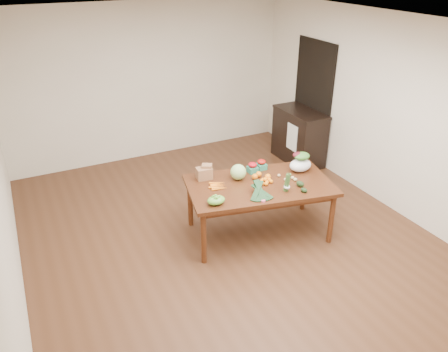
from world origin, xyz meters
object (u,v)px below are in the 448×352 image
cabinet (299,136)px  kale_bunch (261,192)px  paper_bag (204,172)px  mandarin_cluster (265,180)px  salad_bag (301,163)px  asparagus_bundle (287,182)px  cabbage (238,172)px  dining_table (259,209)px

cabinet → kale_bunch: 2.82m
paper_bag → mandarin_cluster: size_ratio=1.46×
mandarin_cluster → kale_bunch: size_ratio=0.45×
kale_bunch → salad_bag: size_ratio=1.29×
cabinet → kale_bunch: (-1.98, -1.98, 0.36)m
cabinet → paper_bag: size_ratio=3.88×
mandarin_cluster → asparagus_bundle: bearing=-67.7°
cabbage → paper_bag: bearing=151.8°
dining_table → cabinet: bearing=54.5°
cabbage → mandarin_cluster: (0.25, -0.25, -0.06)m
kale_bunch → salad_bag: salad_bag is taller
paper_bag → dining_table: bearing=-37.4°
cabinet → salad_bag: bearing=-125.6°
paper_bag → asparagus_bundle: (0.77, -0.76, 0.03)m
cabinet → paper_bag: 2.71m
paper_bag → cabbage: bearing=-28.2°
cabbage → mandarin_cluster: 0.36m
paper_bag → asparagus_bundle: 1.08m
dining_table → asparagus_bundle: asparagus_bundle is taller
paper_bag → mandarin_cluster: bearing=-35.4°
cabbage → asparagus_bundle: 0.67m
cabbage → salad_bag: size_ratio=0.66×
kale_bunch → cabinet: bearing=56.7°
salad_bag → asparagus_bundle: bearing=-140.5°
dining_table → salad_bag: 0.84m
dining_table → cabbage: (-0.19, 0.23, 0.48)m
mandarin_cluster → asparagus_bundle: (0.13, -0.31, 0.08)m
salad_bag → dining_table: bearing=-173.8°
cabbage → mandarin_cluster: bearing=-44.4°
cabbage → asparagus_bundle: asparagus_bundle is taller
cabbage → salad_bag: (0.86, -0.16, 0.02)m
cabinet → mandarin_cluster: size_ratio=5.67×
dining_table → kale_bunch: 0.58m
cabinet → asparagus_bundle: asparagus_bundle is taller
mandarin_cluster → kale_bunch: (-0.24, -0.29, 0.04)m
dining_table → asparagus_bundle: bearing=-47.5°
paper_bag → cabbage: 0.44m
paper_bag → kale_bunch: bearing=-61.8°
salad_bag → kale_bunch: bearing=-155.6°
asparagus_bundle → paper_bag: bearing=147.0°
paper_bag → cabbage: (0.39, -0.21, 0.01)m
dining_table → kale_bunch: (-0.17, -0.31, 0.45)m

